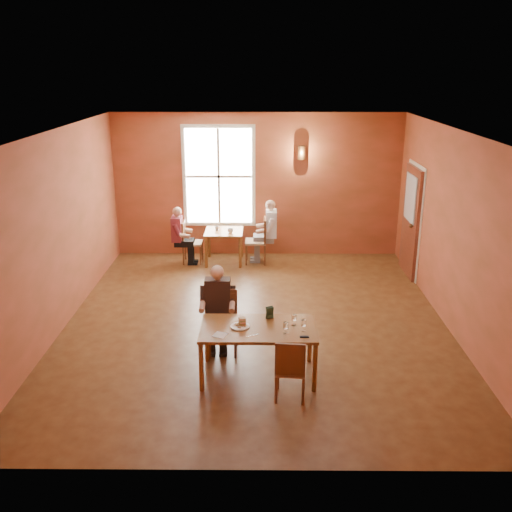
{
  "coord_description": "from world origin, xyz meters",
  "views": [
    {
      "loc": [
        0.07,
        -8.29,
        3.91
      ],
      "look_at": [
        0.0,
        0.2,
        1.05
      ],
      "focal_mm": 40.0,
      "sensor_mm": 36.0,
      "label": 1
    }
  ],
  "objects_px": {
    "chair_diner_main": "(223,323)",
    "chair_empty": "(291,368)",
    "chair_diner_white": "(256,241)",
    "chair_diner_maroon": "(193,242)",
    "diner_maroon": "(191,235)",
    "diner_main": "(223,315)",
    "diner_white": "(257,233)",
    "second_table": "(224,247)",
    "main_table": "(258,352)"
  },
  "relations": [
    {
      "from": "main_table",
      "to": "chair_diner_main",
      "type": "xyz_separation_m",
      "value": [
        -0.5,
        0.65,
        0.1
      ]
    },
    {
      "from": "diner_main",
      "to": "diner_white",
      "type": "xyz_separation_m",
      "value": [
        0.46,
        3.93,
        0.04
      ]
    },
    {
      "from": "chair_empty",
      "to": "second_table",
      "type": "distance_m",
      "value": 5.18
    },
    {
      "from": "main_table",
      "to": "chair_diner_maroon",
      "type": "relative_size",
      "value": 1.7
    },
    {
      "from": "chair_diner_white",
      "to": "diner_white",
      "type": "xyz_separation_m",
      "value": [
        0.03,
        0.0,
        0.16
      ]
    },
    {
      "from": "second_table",
      "to": "diner_white",
      "type": "height_order",
      "value": "diner_white"
    },
    {
      "from": "chair_diner_main",
      "to": "diner_white",
      "type": "distance_m",
      "value": 3.93
    },
    {
      "from": "main_table",
      "to": "chair_diner_maroon",
      "type": "height_order",
      "value": "chair_diner_maroon"
    },
    {
      "from": "chair_diner_white",
      "to": "diner_maroon",
      "type": "relative_size",
      "value": 0.82
    },
    {
      "from": "diner_main",
      "to": "diner_maroon",
      "type": "relative_size",
      "value": 1.03
    },
    {
      "from": "chair_empty",
      "to": "second_table",
      "type": "xyz_separation_m",
      "value": [
        -1.12,
        5.06,
        -0.07
      ]
    },
    {
      "from": "chair_empty",
      "to": "main_table",
      "type": "bearing_deg",
      "value": 133.28
    },
    {
      "from": "chair_diner_main",
      "to": "diner_maroon",
      "type": "bearing_deg",
      "value": -76.95
    },
    {
      "from": "main_table",
      "to": "diner_maroon",
      "type": "relative_size",
      "value": 1.29
    },
    {
      "from": "chair_diner_maroon",
      "to": "diner_maroon",
      "type": "bearing_deg",
      "value": -90.0
    },
    {
      "from": "diner_main",
      "to": "chair_diner_maroon",
      "type": "xyz_separation_m",
      "value": [
        -0.87,
        3.93,
        -0.16
      ]
    },
    {
      "from": "second_table",
      "to": "chair_diner_white",
      "type": "relative_size",
      "value": 0.81
    },
    {
      "from": "main_table",
      "to": "chair_diner_maroon",
      "type": "distance_m",
      "value": 4.75
    },
    {
      "from": "chair_empty",
      "to": "chair_diner_white",
      "type": "distance_m",
      "value": 5.08
    },
    {
      "from": "chair_diner_white",
      "to": "chair_diner_maroon",
      "type": "distance_m",
      "value": 1.3
    },
    {
      "from": "second_table",
      "to": "diner_white",
      "type": "bearing_deg",
      "value": 0.0
    },
    {
      "from": "chair_empty",
      "to": "diner_maroon",
      "type": "distance_m",
      "value": 5.38
    },
    {
      "from": "second_table",
      "to": "main_table",
      "type": "bearing_deg",
      "value": -80.96
    },
    {
      "from": "second_table",
      "to": "diner_white",
      "type": "relative_size",
      "value": 0.61
    },
    {
      "from": "chair_empty",
      "to": "diner_white",
      "type": "xyz_separation_m",
      "value": [
        -0.44,
        5.06,
        0.22
      ]
    },
    {
      "from": "main_table",
      "to": "chair_diner_maroon",
      "type": "bearing_deg",
      "value": 106.81
    },
    {
      "from": "chair_diner_white",
      "to": "diner_maroon",
      "type": "height_order",
      "value": "diner_maroon"
    },
    {
      "from": "diner_main",
      "to": "diner_white",
      "type": "bearing_deg",
      "value": -96.62
    },
    {
      "from": "second_table",
      "to": "diner_maroon",
      "type": "xyz_separation_m",
      "value": [
        -0.68,
        0.0,
        0.24
      ]
    },
    {
      "from": "main_table",
      "to": "diner_main",
      "type": "relative_size",
      "value": 1.26
    },
    {
      "from": "main_table",
      "to": "chair_empty",
      "type": "relative_size",
      "value": 1.84
    },
    {
      "from": "second_table",
      "to": "chair_diner_maroon",
      "type": "bearing_deg",
      "value": 180.0
    },
    {
      "from": "diner_white",
      "to": "diner_maroon",
      "type": "relative_size",
      "value": 1.09
    },
    {
      "from": "diner_maroon",
      "to": "chair_diner_maroon",
      "type": "bearing_deg",
      "value": 90.0
    },
    {
      "from": "main_table",
      "to": "chair_diner_white",
      "type": "height_order",
      "value": "chair_diner_white"
    },
    {
      "from": "chair_diner_main",
      "to": "diner_main",
      "type": "xyz_separation_m",
      "value": [
        0.0,
        -0.03,
        0.15
      ]
    },
    {
      "from": "diner_maroon",
      "to": "chair_diner_main",
      "type": "bearing_deg",
      "value": 13.05
    },
    {
      "from": "diner_main",
      "to": "chair_diner_maroon",
      "type": "height_order",
      "value": "diner_main"
    },
    {
      "from": "diner_maroon",
      "to": "diner_white",
      "type": "bearing_deg",
      "value": 90.0
    },
    {
      "from": "second_table",
      "to": "chair_diner_white",
      "type": "xyz_separation_m",
      "value": [
        0.65,
        0.0,
        0.13
      ]
    },
    {
      "from": "diner_white",
      "to": "chair_diner_maroon",
      "type": "distance_m",
      "value": 1.34
    },
    {
      "from": "diner_white",
      "to": "chair_empty",
      "type": "bearing_deg",
      "value": -175.02
    },
    {
      "from": "chair_diner_main",
      "to": "chair_diner_maroon",
      "type": "bearing_deg",
      "value": -77.36
    },
    {
      "from": "diner_maroon",
      "to": "chair_diner_white",
      "type": "bearing_deg",
      "value": 90.0
    },
    {
      "from": "diner_white",
      "to": "chair_diner_white",
      "type": "bearing_deg",
      "value": 90.0
    },
    {
      "from": "main_table",
      "to": "second_table",
      "type": "height_order",
      "value": "main_table"
    },
    {
      "from": "chair_diner_main",
      "to": "chair_diner_white",
      "type": "xyz_separation_m",
      "value": [
        0.43,
        3.9,
        0.03
      ]
    },
    {
      "from": "chair_empty",
      "to": "diner_main",
      "type": "bearing_deg",
      "value": 133.92
    },
    {
      "from": "second_table",
      "to": "chair_diner_white",
      "type": "bearing_deg",
      "value": 0.0
    },
    {
      "from": "chair_diner_main",
      "to": "chair_empty",
      "type": "distance_m",
      "value": 1.47
    }
  ]
}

